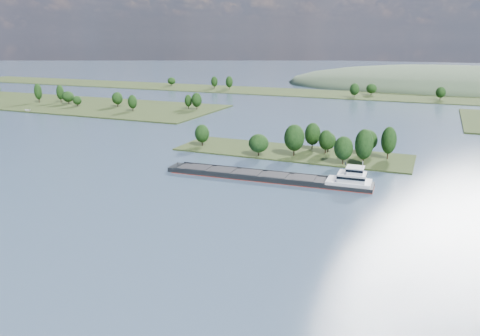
% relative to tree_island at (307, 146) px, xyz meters
% --- Properties ---
extents(ground, '(1800.00, 1800.00, 0.00)m').
position_rel_tree_island_xyz_m(ground, '(-7.11, -58.71, -4.19)').
color(ground, '#374A5F').
rests_on(ground, ground).
extents(tree_island, '(100.00, 30.97, 15.32)m').
position_rel_tree_island_xyz_m(tree_island, '(0.00, 0.00, 0.00)').
color(tree_island, '#263317').
rests_on(tree_island, ground).
extents(left_bank, '(300.00, 80.00, 15.95)m').
position_rel_tree_island_xyz_m(left_bank, '(-236.60, 81.52, -3.23)').
color(left_bank, '#263317').
rests_on(left_bank, ground).
extents(back_shoreline, '(900.00, 60.00, 15.60)m').
position_rel_tree_island_xyz_m(back_shoreline, '(1.85, 221.09, -3.54)').
color(back_shoreline, '#263317').
rests_on(back_shoreline, ground).
extents(hill_west, '(320.00, 160.00, 44.00)m').
position_rel_tree_island_xyz_m(hill_west, '(52.89, 321.29, -4.19)').
color(hill_west, '#3E5238').
rests_on(hill_west, ground).
extents(cargo_barge, '(73.84, 12.80, 9.94)m').
position_rel_tree_island_xyz_m(cargo_barge, '(1.05, -38.30, -2.93)').
color(cargo_barge, black).
rests_on(cargo_barge, ground).
extents(motorboat, '(5.61, 2.66, 2.09)m').
position_rel_tree_island_xyz_m(motorboat, '(-202.08, 43.12, -3.14)').
color(motorboat, silver).
rests_on(motorboat, ground).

